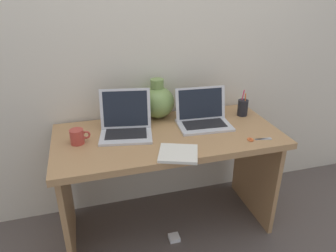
{
  "coord_description": "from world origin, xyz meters",
  "views": [
    {
      "loc": [
        -0.47,
        -1.66,
        1.59
      ],
      "look_at": [
        0.0,
        0.0,
        0.78
      ],
      "focal_mm": 33.33,
      "sensor_mm": 36.0,
      "label": 1
    }
  ],
  "objects_px": {
    "notebook_stack": "(178,153)",
    "pen_cup": "(243,108)",
    "coffee_mug": "(77,137)",
    "scissors": "(255,139)",
    "laptop_right": "(202,115)",
    "power_brick": "(174,238)",
    "green_vase": "(157,101)",
    "laptop_left": "(126,122)"
  },
  "relations": [
    {
      "from": "notebook_stack",
      "to": "pen_cup",
      "type": "relative_size",
      "value": 1.16
    },
    {
      "from": "coffee_mug",
      "to": "notebook_stack",
      "type": "bearing_deg",
      "value": -28.57
    },
    {
      "from": "pen_cup",
      "to": "scissors",
      "type": "relative_size",
      "value": 1.21
    },
    {
      "from": "notebook_stack",
      "to": "scissors",
      "type": "relative_size",
      "value": 1.41
    },
    {
      "from": "laptop_right",
      "to": "pen_cup",
      "type": "bearing_deg",
      "value": 9.55
    },
    {
      "from": "coffee_mug",
      "to": "power_brick",
      "type": "xyz_separation_m",
      "value": [
        0.54,
        -0.17,
        -0.76
      ]
    },
    {
      "from": "pen_cup",
      "to": "power_brick",
      "type": "distance_m",
      "value": 1.0
    },
    {
      "from": "laptop_right",
      "to": "green_vase",
      "type": "relative_size",
      "value": 1.3
    },
    {
      "from": "laptop_right",
      "to": "notebook_stack",
      "type": "distance_m",
      "value": 0.44
    },
    {
      "from": "laptop_left",
      "to": "green_vase",
      "type": "height_order",
      "value": "green_vase"
    },
    {
      "from": "notebook_stack",
      "to": "power_brick",
      "type": "height_order",
      "value": "notebook_stack"
    },
    {
      "from": "laptop_left",
      "to": "laptop_right",
      "type": "distance_m",
      "value": 0.5
    },
    {
      "from": "laptop_right",
      "to": "pen_cup",
      "type": "relative_size",
      "value": 1.95
    },
    {
      "from": "coffee_mug",
      "to": "pen_cup",
      "type": "height_order",
      "value": "pen_cup"
    },
    {
      "from": "pen_cup",
      "to": "power_brick",
      "type": "xyz_separation_m",
      "value": [
        -0.58,
        -0.29,
        -0.77
      ]
    },
    {
      "from": "green_vase",
      "to": "scissors",
      "type": "distance_m",
      "value": 0.69
    },
    {
      "from": "laptop_right",
      "to": "notebook_stack",
      "type": "relative_size",
      "value": 1.68
    },
    {
      "from": "green_vase",
      "to": "power_brick",
      "type": "distance_m",
      "value": 0.93
    },
    {
      "from": "power_brick",
      "to": "pen_cup",
      "type": "bearing_deg",
      "value": 26.34
    },
    {
      "from": "notebook_stack",
      "to": "pen_cup",
      "type": "distance_m",
      "value": 0.72
    },
    {
      "from": "laptop_left",
      "to": "scissors",
      "type": "xyz_separation_m",
      "value": [
        0.72,
        -0.31,
        -0.07
      ]
    },
    {
      "from": "laptop_right",
      "to": "green_vase",
      "type": "bearing_deg",
      "value": 143.79
    },
    {
      "from": "laptop_left",
      "to": "green_vase",
      "type": "xyz_separation_m",
      "value": [
        0.25,
        0.18,
        0.04
      ]
    },
    {
      "from": "green_vase",
      "to": "coffee_mug",
      "type": "xyz_separation_m",
      "value": [
        -0.54,
        -0.25,
        -0.07
      ]
    },
    {
      "from": "pen_cup",
      "to": "notebook_stack",
      "type": "bearing_deg",
      "value": -146.06
    },
    {
      "from": "green_vase",
      "to": "scissors",
      "type": "bearing_deg",
      "value": -46.0
    },
    {
      "from": "laptop_right",
      "to": "notebook_stack",
      "type": "bearing_deg",
      "value": -128.36
    },
    {
      "from": "laptop_right",
      "to": "scissors",
      "type": "distance_m",
      "value": 0.38
    },
    {
      "from": "scissors",
      "to": "power_brick",
      "type": "relative_size",
      "value": 2.11
    },
    {
      "from": "notebook_stack",
      "to": "coffee_mug",
      "type": "distance_m",
      "value": 0.59
    },
    {
      "from": "green_vase",
      "to": "notebook_stack",
      "type": "bearing_deg",
      "value": -91.81
    },
    {
      "from": "scissors",
      "to": "notebook_stack",
      "type": "bearing_deg",
      "value": -175.05
    },
    {
      "from": "notebook_stack",
      "to": "pen_cup",
      "type": "bearing_deg",
      "value": 33.94
    },
    {
      "from": "laptop_left",
      "to": "power_brick",
      "type": "height_order",
      "value": "laptop_left"
    },
    {
      "from": "coffee_mug",
      "to": "power_brick",
      "type": "height_order",
      "value": "coffee_mug"
    },
    {
      "from": "laptop_left",
      "to": "laptop_right",
      "type": "xyz_separation_m",
      "value": [
        0.5,
        -0.0,
        -0.01
      ]
    },
    {
      "from": "laptop_left",
      "to": "green_vase",
      "type": "bearing_deg",
      "value": 36.84
    },
    {
      "from": "coffee_mug",
      "to": "scissors",
      "type": "bearing_deg",
      "value": -13.39
    },
    {
      "from": "green_vase",
      "to": "scissors",
      "type": "xyz_separation_m",
      "value": [
        0.47,
        -0.49,
        -0.11
      ]
    },
    {
      "from": "laptop_right",
      "to": "power_brick",
      "type": "height_order",
      "value": "laptop_right"
    },
    {
      "from": "notebook_stack",
      "to": "power_brick",
      "type": "xyz_separation_m",
      "value": [
        0.02,
        0.11,
        -0.72
      ]
    },
    {
      "from": "pen_cup",
      "to": "power_brick",
      "type": "height_order",
      "value": "pen_cup"
    }
  ]
}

